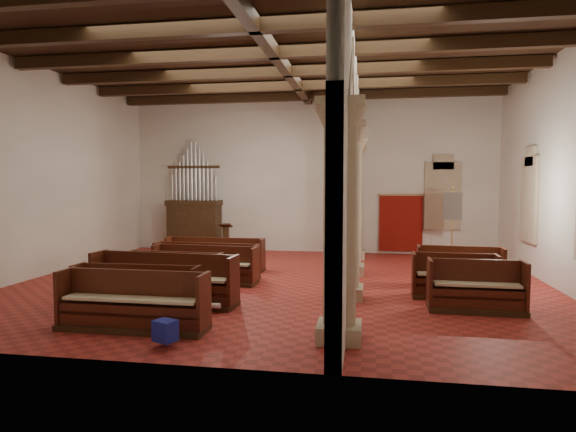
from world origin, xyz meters
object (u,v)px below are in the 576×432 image
(lectern, at_px, (226,241))
(processional_banner, at_px, (452,240))
(nave_pew_0, at_px, (133,310))
(aisle_pew_0, at_px, (476,294))
(pipe_organ, at_px, (194,216))

(lectern, bearing_deg, processional_banner, -8.03)
(lectern, xyz_separation_m, nave_pew_0, (1.07, -9.42, -0.13))
(lectern, relative_size, aisle_pew_0, 0.60)
(pipe_organ, height_order, nave_pew_0, pipe_organ)
(pipe_organ, height_order, lectern, pipe_organ)
(processional_banner, distance_m, nave_pew_0, 10.76)
(pipe_organ, relative_size, nave_pew_0, 1.57)
(nave_pew_0, distance_m, aisle_pew_0, 6.89)
(pipe_organ, xyz_separation_m, lectern, (1.46, -0.58, -0.88))
(processional_banner, bearing_deg, lectern, -165.54)
(pipe_organ, distance_m, aisle_pew_0, 11.87)
(pipe_organ, relative_size, processional_banner, 1.71)
(pipe_organ, relative_size, lectern, 3.73)
(lectern, relative_size, processional_banner, 0.46)
(pipe_organ, height_order, aisle_pew_0, pipe_organ)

